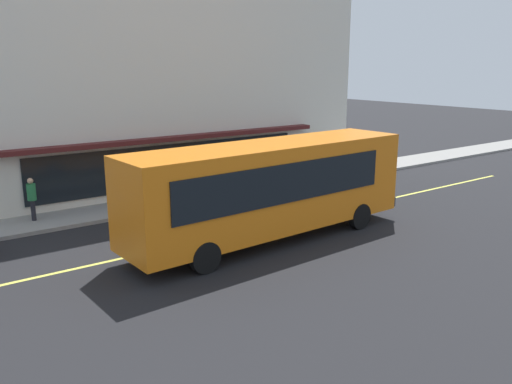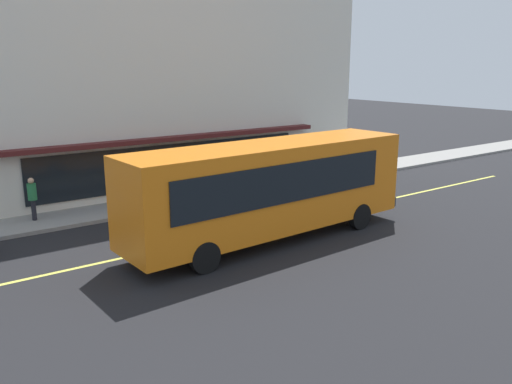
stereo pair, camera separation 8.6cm
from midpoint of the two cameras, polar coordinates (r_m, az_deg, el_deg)
ground at (r=19.45m, az=-3.12°, el=-4.72°), size 120.00×120.00×0.00m
sidewalk at (r=23.96m, az=-10.10°, el=-1.16°), size 80.00×2.41×0.15m
lane_centre_stripe at (r=19.45m, az=-3.12°, el=-4.71°), size 36.00×0.16×0.01m
storefront_building at (r=29.94m, az=-14.07°, el=14.15°), size 22.92×11.78×13.13m
bus at (r=18.42m, az=1.81°, el=0.66°), size 11.23×3.00×3.50m
car_teal at (r=23.44m, az=-0.18°, el=0.41°), size 4.34×1.94×1.52m
pedestrian_at_corner at (r=26.81m, az=1.33°, el=2.97°), size 0.34×0.34×1.64m
pedestrian_mid_block at (r=22.25m, az=-23.12°, el=-0.29°), size 0.34×0.34×1.71m
pedestrian_by_curb at (r=29.61m, az=7.49°, el=3.79°), size 0.34×0.34×1.57m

